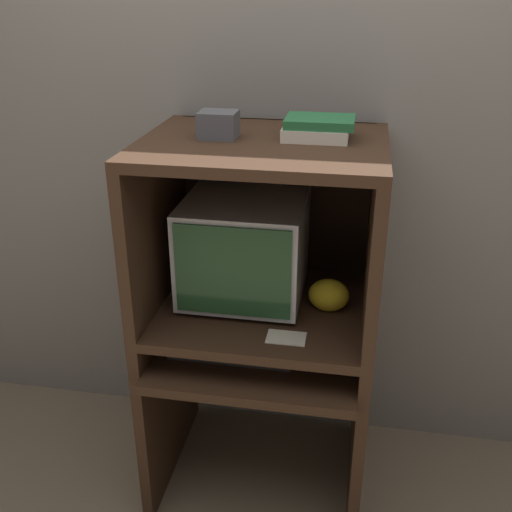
{
  "coord_description": "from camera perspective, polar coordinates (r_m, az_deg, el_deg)",
  "views": [
    {
      "loc": [
        0.32,
        -1.56,
        1.89
      ],
      "look_at": [
        -0.02,
        0.33,
        1.0
      ],
      "focal_mm": 42.0,
      "sensor_mm": 36.0,
      "label": 1
    }
  ],
  "objects": [
    {
      "name": "mouse",
      "position": [
        2.13,
        4.99,
        -9.82
      ],
      "size": [
        0.06,
        0.04,
        0.03
      ],
      "color": "black",
      "rests_on": "desk_base"
    },
    {
      "name": "crt_monitor",
      "position": [
        2.18,
        -1.11,
        0.78
      ],
      "size": [
        0.43,
        0.43,
        0.38
      ],
      "color": "#B2B2B7",
      "rests_on": "desk_monitor_shelf"
    },
    {
      "name": "snack_bag",
      "position": [
        2.16,
        6.95,
        -3.72
      ],
      "size": [
        0.15,
        0.11,
        0.12
      ],
      "color": "gold",
      "rests_on": "desk_monitor_shelf"
    },
    {
      "name": "storage_box",
      "position": [
        2.0,
        -3.61,
        12.37
      ],
      "size": [
        0.12,
        0.11,
        0.09
      ],
      "color": "#4C4C51",
      "rests_on": "hutch_upper"
    },
    {
      "name": "book_stack",
      "position": [
        2.0,
        5.89,
        12.04
      ],
      "size": [
        0.23,
        0.17,
        0.07
      ],
      "color": "beige",
      "rests_on": "hutch_upper"
    },
    {
      "name": "keyboard",
      "position": [
        2.17,
        -2.37,
        -9.1
      ],
      "size": [
        0.44,
        0.14,
        0.03
      ],
      "color": "#2D2D30",
      "rests_on": "desk_base"
    },
    {
      "name": "desk_monitor_shelf",
      "position": [
        2.22,
        0.59,
        -5.4
      ],
      "size": [
        0.81,
        0.66,
        0.14
      ],
      "color": "#382316",
      "rests_on": "desk_base"
    },
    {
      "name": "desk_base",
      "position": [
        2.39,
        0.41,
        -13.13
      ],
      "size": [
        0.81,
        0.71,
        0.66
      ],
      "color": "#382316",
      "rests_on": "ground_plane"
    },
    {
      "name": "hutch_upper",
      "position": [
        2.07,
        0.78,
        5.37
      ],
      "size": [
        0.81,
        0.66,
        0.61
      ],
      "color": "#382316",
      "rests_on": "desk_monitor_shelf"
    },
    {
      "name": "paper_card",
      "position": [
        2.01,
        2.89,
        -7.78
      ],
      "size": [
        0.13,
        0.09,
        0.0
      ],
      "color": "beige",
      "rests_on": "desk_monitor_shelf"
    },
    {
      "name": "wall_back",
      "position": [
        2.38,
        2.24,
        10.55
      ],
      "size": [
        6.0,
        0.06,
        2.6
      ],
      "color": "gray",
      "rests_on": "ground_plane"
    }
  ]
}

